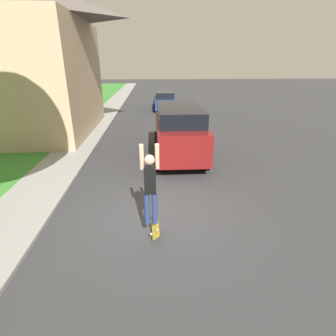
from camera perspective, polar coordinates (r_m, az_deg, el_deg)
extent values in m
plane|color=#333335|center=(7.13, -3.30, -10.36)|extent=(120.00, 120.00, 0.00)
cube|color=gray|center=(13.11, -19.51, 4.07)|extent=(1.80, 80.00, 0.10)
cube|color=tan|center=(17.34, -32.56, 16.07)|extent=(9.19, 7.87, 5.82)
cube|color=maroon|center=(11.06, 2.41, 7.13)|extent=(1.86, 4.67, 1.19)
cube|color=black|center=(10.98, 2.42, 11.76)|extent=(1.71, 3.64, 0.58)
cylinder|color=black|center=(12.55, -2.37, 6.20)|extent=(0.24, 0.78, 0.78)
cylinder|color=black|center=(12.71, 5.72, 6.31)|extent=(0.24, 0.78, 0.78)
cylinder|color=black|center=(9.80, -1.97, 1.58)|extent=(0.24, 0.78, 0.78)
cylinder|color=black|center=(10.00, 8.28, 1.79)|extent=(0.24, 0.78, 0.78)
cube|color=navy|center=(23.28, -0.76, 14.11)|extent=(1.74, 4.14, 0.75)
cube|color=black|center=(23.10, -0.75, 15.62)|extent=(1.53, 2.15, 0.51)
cylinder|color=black|center=(24.52, -2.92, 13.88)|extent=(0.20, 0.67, 0.67)
cylinder|color=black|center=(24.60, 1.11, 13.93)|extent=(0.20, 0.67, 0.67)
cylinder|color=black|center=(22.06, -2.82, 12.96)|extent=(0.20, 0.67, 0.67)
cylinder|color=black|center=(22.15, 1.63, 13.02)|extent=(0.20, 0.67, 0.67)
cylinder|color=navy|center=(5.92, -4.59, -8.70)|extent=(0.13, 0.13, 0.79)
cylinder|color=navy|center=(5.92, -2.92, -8.66)|extent=(0.13, 0.13, 0.79)
cube|color=black|center=(5.60, -3.93, -2.56)|extent=(0.25, 0.20, 0.60)
sphere|color=tan|center=(5.43, -4.05, 1.77)|extent=(0.22, 0.22, 0.22)
cylinder|color=tan|center=(5.41, -5.77, 2.42)|extent=(0.09, 0.09, 0.54)
cylinder|color=tan|center=(5.40, -2.38, 2.50)|extent=(0.09, 0.09, 0.54)
cube|color=#A89323|center=(6.31, -2.77, -12.72)|extent=(0.19, 0.78, 0.17)
cylinder|color=silver|center=(6.45, -2.64, -10.69)|extent=(0.03, 0.06, 0.06)
cylinder|color=silver|center=(6.51, -3.85, -11.52)|extent=(0.03, 0.06, 0.06)
cylinder|color=silver|center=(6.06, -2.37, -13.31)|extent=(0.03, 0.06, 0.06)
cylinder|color=silver|center=(6.12, -3.68, -14.17)|extent=(0.03, 0.06, 0.06)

